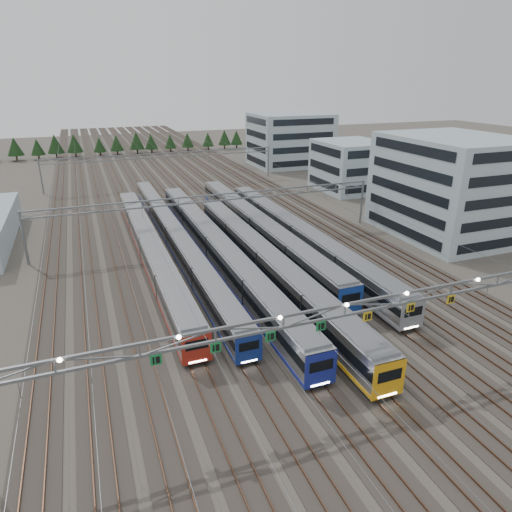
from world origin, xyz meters
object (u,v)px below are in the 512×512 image
object	(u,v)px
gantry_mid	(213,204)
gantry_far	(163,159)
train_b	(175,236)
train_e	(259,228)
train_a	(150,248)
depot_bldg_north	(290,140)
train_f	(299,236)
depot_bldg_mid	(350,166)
depot_bldg_south	(451,187)
train_c	(216,248)
train_d	(267,264)
gantry_near	(345,313)

from	to	relation	value
gantry_mid	gantry_far	bearing A→B (deg)	90.00
train_b	train_e	world-z (taller)	train_e
train_a	depot_bldg_north	xyz separation A→B (m)	(51.83, 63.86, 5.42)
train_a	gantry_mid	size ratio (longest dim) A/B	1.00
gantry_mid	depot_bldg_north	bearing A→B (deg)	55.26
train_a	train_f	distance (m)	22.71
train_a	depot_bldg_mid	bearing A→B (deg)	29.52
train_a	depot_bldg_south	size ratio (longest dim) A/B	2.56
train_f	depot_bldg_mid	world-z (taller)	depot_bldg_mid
gantry_far	train_a	bearing A→B (deg)	-102.59
depot_bldg_south	depot_bldg_north	size ratio (longest dim) A/B	1.00
train_c	train_f	xyz separation A→B (m)	(13.50, 0.46, -0.01)
train_d	depot_bldg_mid	size ratio (longest dim) A/B	3.30
depot_bldg_mid	depot_bldg_north	xyz separation A→B (m)	(0.35, 34.72, 1.87)
train_d	gantry_far	world-z (taller)	gantry_far
train_e	gantry_near	world-z (taller)	gantry_near
train_e	gantry_mid	distance (m)	8.33
gantry_far	depot_bldg_mid	distance (m)	45.48
train_c	depot_bldg_mid	distance (m)	53.72
depot_bldg_south	train_a	bearing A→B (deg)	174.27
train_a	train_b	distance (m)	6.30
depot_bldg_south	depot_bldg_north	xyz separation A→B (m)	(2.33, 68.83, -0.66)
gantry_mid	gantry_far	size ratio (longest dim) A/B	1.00
train_c	gantry_mid	xyz separation A→B (m)	(2.25, 8.91, 4.15)
train_c	train_d	world-z (taller)	train_d
gantry_near	depot_bldg_north	bearing A→B (deg)	67.61
train_d	depot_bldg_mid	distance (m)	56.20
train_a	depot_bldg_mid	distance (m)	59.27
gantry_mid	depot_bldg_mid	xyz separation A→B (m)	(40.23, 23.79, -0.69)
train_f	depot_bldg_south	distance (m)	27.72
train_c	gantry_far	distance (m)	54.12
train_e	gantry_mid	world-z (taller)	gantry_mid
gantry_mid	train_b	bearing A→B (deg)	-171.94
depot_bldg_north	depot_bldg_south	bearing A→B (deg)	-91.94
train_a	depot_bldg_mid	world-z (taller)	depot_bldg_mid
train_a	train_f	size ratio (longest dim) A/B	1.04
train_b	depot_bldg_mid	distance (m)	53.23
train_e	depot_bldg_north	distance (m)	70.12
train_e	gantry_mid	xyz separation A→B (m)	(-6.75, 2.69, 4.08)
train_d	train_c	bearing A→B (deg)	117.67
train_a	gantry_far	world-z (taller)	gantry_far
depot_bldg_north	train_b	bearing A→B (deg)	-128.52
depot_bldg_mid	depot_bldg_north	distance (m)	34.77
gantry_mid	train_e	bearing A→B (deg)	-21.71
train_b	gantry_near	xyz separation A→B (m)	(6.70, -39.16, 5.10)
train_f	depot_bldg_north	world-z (taller)	depot_bldg_north
train_d	gantry_far	distance (m)	62.67
gantry_near	gantry_far	xyz separation A→B (m)	(0.05, 85.12, -0.70)
depot_bldg_south	gantry_far	bearing A→B (deg)	124.66
depot_bldg_south	gantry_mid	bearing A→B (deg)	164.90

